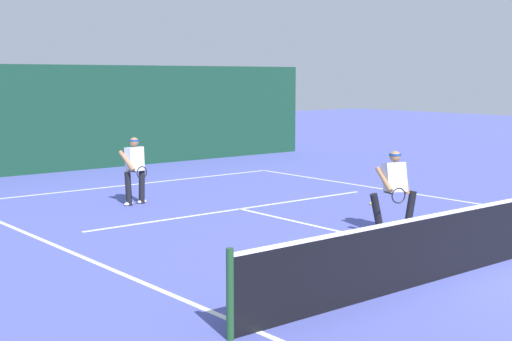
% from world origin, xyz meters
% --- Properties ---
extents(ground_plane, '(80.00, 80.00, 0.00)m').
position_xyz_m(ground_plane, '(0.00, 0.00, 0.00)').
color(ground_plane, '#4E57AF').
extents(court_line_baseline_far, '(9.52, 0.10, 0.01)m').
position_xyz_m(court_line_baseline_far, '(0.00, 11.25, 0.00)').
color(court_line_baseline_far, white).
rests_on(court_line_baseline_far, ground_plane).
extents(court_line_sideline_left, '(0.10, 22.49, 0.01)m').
position_xyz_m(court_line_sideline_left, '(-4.76, 0.00, 0.00)').
color(court_line_sideline_left, white).
rests_on(court_line_sideline_left, ground_plane).
extents(court_line_service, '(7.76, 0.10, 0.01)m').
position_xyz_m(court_line_service, '(0.00, 6.41, 0.00)').
color(court_line_service, white).
rests_on(court_line_service, ground_plane).
extents(court_line_centre, '(0.10, 6.40, 0.01)m').
position_xyz_m(court_line_centre, '(0.00, 3.20, 0.00)').
color(court_line_centre, white).
rests_on(court_line_centre, ground_plane).
extents(tennis_net, '(10.44, 0.09, 1.07)m').
position_xyz_m(tennis_net, '(0.00, 0.00, 0.52)').
color(tennis_net, '#1E4723').
rests_on(tennis_net, ground_plane).
extents(player_near, '(1.08, 0.88, 1.60)m').
position_xyz_m(player_near, '(0.69, 2.52, 0.87)').
color(player_near, black).
rests_on(player_near, ground_plane).
extents(player_far, '(0.67, 0.89, 1.59)m').
position_xyz_m(player_far, '(-1.55, 8.42, 0.87)').
color(player_far, black).
rests_on(player_far, ground_plane).
extents(tennis_ball, '(0.07, 0.07, 0.07)m').
position_xyz_m(tennis_ball, '(2.71, 4.89, 0.03)').
color(tennis_ball, '#D1E033').
rests_on(tennis_ball, ground_plane).
extents(back_fence_windscreen, '(19.17, 0.12, 3.35)m').
position_xyz_m(back_fence_windscreen, '(0.00, 15.10, 1.68)').
color(back_fence_windscreen, '#143B29').
rests_on(back_fence_windscreen, ground_plane).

